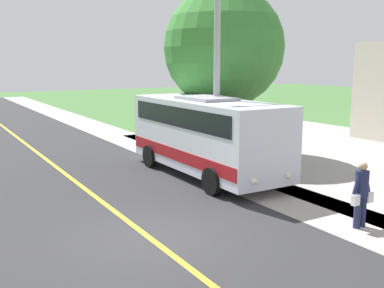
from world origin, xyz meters
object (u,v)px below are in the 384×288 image
at_px(shuttle_bus_front, 206,133).
at_px(street_light_pole, 214,70).
at_px(tree_curbside, 224,48).
at_px(pedestrian_with_bags, 361,193).

height_order(shuttle_bus_front, street_light_pole, street_light_pole).
bearing_deg(tree_curbside, pedestrian_with_bags, 76.04).
bearing_deg(street_light_pole, tree_curbside, -129.83).
distance_m(shuttle_bus_front, tree_curbside, 5.29).
bearing_deg(pedestrian_with_bags, shuttle_bus_front, -86.20).
distance_m(shuttle_bus_front, street_light_pole, 2.32).
xyz_separation_m(shuttle_bus_front, pedestrian_with_bags, (-0.44, 6.68, -0.70)).
bearing_deg(tree_curbside, shuttle_bus_front, 46.92).
bearing_deg(shuttle_bus_front, street_light_pole, -176.05).
bearing_deg(shuttle_bus_front, pedestrian_with_bags, 93.80).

